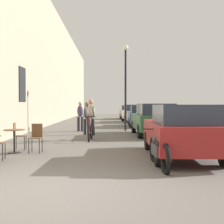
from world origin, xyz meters
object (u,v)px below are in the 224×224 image
object	(u,v)px
cafe_table_mid	(14,136)
cyclist_on_bicycle	(91,121)
pedestrian_near	(87,116)
parked_car_second	(154,119)
parked_car_nearest	(181,130)
parked_car_third	(141,116)
cafe_chair_mid_toward_wall	(36,136)
pedestrian_mid	(80,115)
parked_motorcycle	(159,150)
street_lamp	(126,76)
parked_car_fourth	(133,113)
cafe_chair_mid_toward_street	(18,134)
parked_car_fifth	(128,112)

from	to	relation	value
cafe_table_mid	cyclist_on_bicycle	bearing A→B (deg)	57.84
pedestrian_near	parked_car_second	world-z (taller)	pedestrian_near
parked_car_nearest	parked_car_third	xyz separation A→B (m)	(0.23, 12.40, -0.02)
parked_car_second	parked_car_third	xyz separation A→B (m)	(0.07, 6.18, -0.05)
cafe_chair_mid_toward_wall	parked_car_second	size ratio (longest dim) A/B	0.21
cafe_table_mid	pedestrian_near	world-z (taller)	pedestrian_near
pedestrian_mid	parked_motorcycle	size ratio (longest dim) A/B	0.78
cafe_chair_mid_toward_wall	street_lamp	bearing A→B (deg)	68.16
cafe_chair_mid_toward_wall	parked_car_fourth	distance (m)	17.31
street_lamp	parked_car_nearest	world-z (taller)	street_lamp
cafe_chair_mid_toward_street	parked_car_third	xyz separation A→B (m)	(5.24, 10.87, 0.23)
cyclist_on_bicycle	pedestrian_mid	distance (m)	4.38
cafe_table_mid	pedestrian_near	distance (m)	5.97
parked_car_fourth	pedestrian_mid	bearing A→B (deg)	-112.27
parked_car_third	parked_car_fourth	bearing A→B (deg)	91.18
street_lamp	parked_car_second	bearing A→B (deg)	-66.88
parked_car_second	street_lamp	bearing A→B (deg)	113.12
cafe_chair_mid_toward_wall	pedestrian_mid	world-z (taller)	pedestrian_mid
cafe_chair_mid_toward_street	cafe_chair_mid_toward_wall	xyz separation A→B (m)	(0.73, -0.56, 0.00)
cafe_chair_mid_toward_street	cafe_chair_mid_toward_wall	world-z (taller)	same
parked_car_nearest	pedestrian_near	bearing A→B (deg)	115.20
cyclist_on_bicycle	parked_car_second	world-z (taller)	cyclist_on_bicycle
cafe_table_mid	parked_car_second	distance (m)	7.37
street_lamp	cafe_chair_mid_toward_street	bearing A→B (deg)	-117.84
parked_car_fourth	pedestrian_near	bearing A→B (deg)	-106.05
cafe_table_mid	parked_car_fourth	bearing A→B (deg)	73.28
parked_car_second	cafe_table_mid	bearing A→B (deg)	-133.70
street_lamp	parked_car_fifth	distance (m)	14.86
cafe_chair_mid_toward_wall	cyclist_on_bicycle	world-z (taller)	cyclist_on_bicycle
cyclist_on_bicycle	parked_car_fourth	bearing A→B (deg)	77.79
street_lamp	parked_car_second	world-z (taller)	street_lamp
cafe_chair_mid_toward_wall	parked_car_fifth	bearing A→B (deg)	79.16
cafe_chair_mid_toward_street	parked_car_fourth	distance (m)	16.98
cafe_table_mid	cyclist_on_bicycle	world-z (taller)	cyclist_on_bicycle
cafe_table_mid	street_lamp	distance (m)	9.38
parked_motorcycle	cafe_chair_mid_toward_street	bearing A→B (deg)	146.08
cafe_table_mid	street_lamp	size ratio (longest dim) A/B	0.15
parked_car_nearest	cyclist_on_bicycle	bearing A→B (deg)	122.78
cyclist_on_bicycle	pedestrian_mid	size ratio (longest dim) A/B	1.06
cafe_table_mid	parked_motorcycle	distance (m)	4.64
pedestrian_near	parked_car_fourth	size ratio (longest dim) A/B	0.38
cyclist_on_bicycle	parked_car_second	distance (m)	3.50
cafe_table_mid	parked_car_fifth	bearing A→B (deg)	77.61
cafe_chair_mid_toward_wall	street_lamp	size ratio (longest dim) A/B	0.18
cyclist_on_bicycle	pedestrian_near	size ratio (longest dim) A/B	1.08
cafe_chair_mid_toward_wall	parked_car_third	size ratio (longest dim) A/B	0.22
parked_car_nearest	parked_motorcycle	distance (m)	1.57
cafe_chair_mid_toward_wall	parked_car_second	bearing A→B (deg)	49.83
parked_motorcycle	cyclist_on_bicycle	bearing A→B (deg)	109.18
cyclist_on_bicycle	parked_car_nearest	distance (m)	5.14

